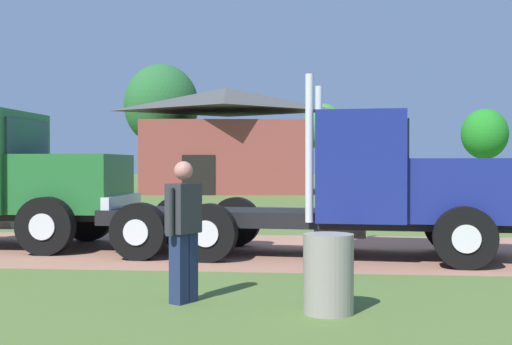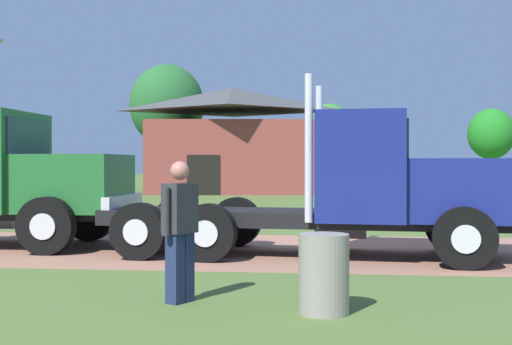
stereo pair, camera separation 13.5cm
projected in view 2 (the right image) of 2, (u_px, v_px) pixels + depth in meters
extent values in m
plane|color=#50692F|center=(367.00, 251.00, 12.75)|extent=(200.00, 200.00, 0.00)
cube|color=#9F6C55|center=(367.00, 251.00, 12.75)|extent=(120.00, 5.39, 0.01)
cube|color=black|center=(305.00, 218.00, 12.17)|extent=(7.73, 2.16, 0.28)
cube|color=navy|center=(464.00, 190.00, 11.62)|extent=(2.19, 2.13, 1.09)
cube|color=navy|center=(362.00, 166.00, 11.95)|extent=(1.70, 2.37, 1.91)
cube|color=#2D3D4C|center=(406.00, 145.00, 11.80)|extent=(0.20, 1.87, 0.84)
cylinder|color=silver|center=(319.00, 150.00, 12.99)|extent=(0.14, 0.14, 2.53)
cylinder|color=silver|center=(309.00, 148.00, 11.25)|extent=(0.14, 0.14, 2.53)
cylinder|color=silver|center=(341.00, 225.00, 13.02)|extent=(1.04, 0.61, 0.52)
cylinder|color=black|center=(451.00, 225.00, 12.74)|extent=(1.03, 0.39, 1.01)
cylinder|color=silver|center=(451.00, 225.00, 12.90)|extent=(0.46, 0.08, 0.45)
cylinder|color=black|center=(465.00, 238.00, 10.55)|extent=(1.03, 0.39, 1.01)
cylinder|color=silver|center=(466.00, 239.00, 10.39)|extent=(0.46, 0.08, 0.45)
cylinder|color=black|center=(178.00, 221.00, 13.81)|extent=(1.03, 0.39, 1.01)
cylinder|color=silver|center=(181.00, 220.00, 13.97)|extent=(0.46, 0.08, 0.45)
cylinder|color=black|center=(139.00, 231.00, 11.62)|extent=(1.03, 0.39, 1.01)
cylinder|color=silver|center=(136.00, 232.00, 11.46)|extent=(0.46, 0.08, 0.45)
cylinder|color=black|center=(236.00, 222.00, 13.57)|extent=(1.03, 0.39, 1.01)
cylinder|color=silver|center=(238.00, 221.00, 13.73)|extent=(0.46, 0.08, 0.45)
cylinder|color=black|center=(207.00, 233.00, 11.38)|extent=(1.03, 0.39, 1.01)
cylinder|color=silver|center=(205.00, 234.00, 11.22)|extent=(0.46, 0.08, 0.45)
cube|color=#23662D|center=(74.00, 183.00, 13.38)|extent=(1.94, 2.00, 1.15)
cube|color=silver|center=(123.00, 203.00, 13.27)|extent=(0.16, 2.19, 0.32)
cube|color=#2D3D4C|center=(30.00, 142.00, 13.47)|extent=(0.04, 1.90, 0.89)
cylinder|color=black|center=(90.00, 216.00, 14.53)|extent=(1.08, 0.30, 1.08)
cylinder|color=silver|center=(93.00, 216.00, 14.69)|extent=(0.49, 0.04, 0.49)
cylinder|color=black|center=(46.00, 226.00, 12.26)|extent=(1.08, 0.30, 1.08)
cylinder|color=silver|center=(43.00, 227.00, 12.10)|extent=(0.49, 0.04, 0.49)
cube|color=#2D2D33|center=(180.00, 208.00, 8.03)|extent=(0.42, 0.47, 0.60)
sphere|color=#BE7368|center=(180.00, 171.00, 8.02)|extent=(0.23, 0.23, 0.23)
cube|color=#1E284C|center=(175.00, 269.00, 7.97)|extent=(0.24, 0.23, 0.85)
cube|color=#1E284C|center=(185.00, 267.00, 8.11)|extent=(0.24, 0.23, 0.85)
cylinder|color=#2D2D33|center=(166.00, 212.00, 7.83)|extent=(0.10, 0.10, 0.57)
cylinder|color=#2D2D33|center=(193.00, 209.00, 8.23)|extent=(0.10, 0.10, 0.57)
cylinder|color=gray|center=(324.00, 274.00, 7.44)|extent=(0.57, 0.57, 0.90)
cube|color=brown|center=(231.00, 158.00, 39.22)|extent=(10.09, 7.51, 4.16)
pyramid|color=#464646|center=(231.00, 99.00, 39.18)|extent=(10.60, 7.88, 1.38)
cube|color=black|center=(203.00, 175.00, 35.94)|extent=(1.80, 0.26, 2.20)
cylinder|color=#513823|center=(167.00, 162.00, 43.86)|extent=(0.44, 0.44, 3.66)
ellipsoid|color=#25602C|center=(167.00, 105.00, 43.81)|extent=(4.92, 4.92, 5.41)
cylinder|color=#513823|center=(329.00, 165.00, 53.19)|extent=(0.44, 0.44, 3.34)
ellipsoid|color=#347D30|center=(329.00, 127.00, 53.15)|extent=(3.42, 3.42, 3.76)
cylinder|color=#513823|center=(491.00, 169.00, 51.54)|extent=(0.44, 0.44, 2.63)
ellipsoid|color=#1F7921|center=(491.00, 134.00, 51.51)|extent=(3.60, 3.60, 3.96)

